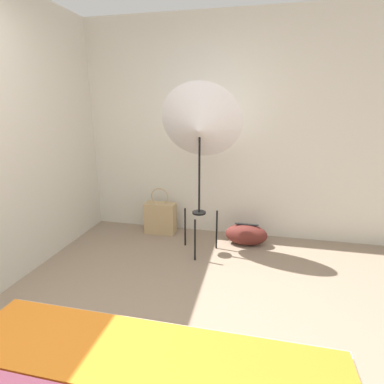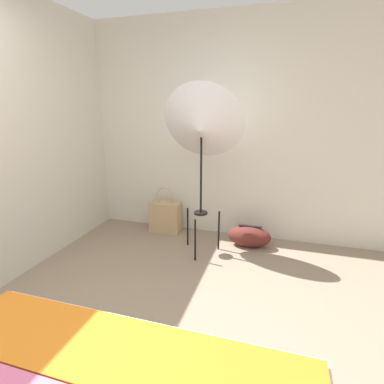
% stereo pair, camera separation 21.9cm
% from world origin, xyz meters
% --- Properties ---
extents(wall_back, '(8.00, 0.05, 2.60)m').
position_xyz_m(wall_back, '(0.00, 2.55, 1.30)').
color(wall_back, beige).
rests_on(wall_back, ground_plane).
extents(photo_umbrella, '(0.85, 0.55, 1.81)m').
position_xyz_m(photo_umbrella, '(0.08, 1.93, 1.38)').
color(photo_umbrella, black).
rests_on(photo_umbrella, ground_plane).
extents(tote_bag, '(0.39, 0.18, 0.60)m').
position_xyz_m(tote_bag, '(-0.50, 2.33, 0.20)').
color(tote_bag, tan).
rests_on(tote_bag, ground_plane).
extents(duffel_bag, '(0.49, 0.25, 0.26)m').
position_xyz_m(duffel_bag, '(0.59, 2.22, 0.13)').
color(duffel_bag, '#5B231E').
rests_on(duffel_bag, ground_plane).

